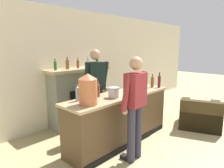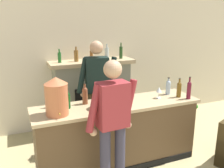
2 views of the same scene
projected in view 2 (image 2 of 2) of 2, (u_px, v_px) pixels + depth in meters
The scene contains 17 objects.
wall_back_panel at pixel (79, 58), 4.90m from camera, with size 12.00×0.07×2.75m.
bar_counter at pixel (118, 134), 3.70m from camera, with size 2.43×0.64×0.97m.
fireplace_stone at pixel (92, 94), 4.91m from camera, with size 1.61×0.52×1.67m.
potted_plant_corner at pixel (188, 105), 5.49m from camera, with size 0.42×0.44×0.64m.
person_customer at pixel (112, 124), 2.93m from camera, with size 0.66×0.32×1.72m.
person_bartender at pixel (97, 91), 4.02m from camera, with size 0.65×0.35×1.81m.
copper_dispenser at pixel (56, 96), 3.10m from camera, with size 0.29×0.33×0.49m.
ice_bucket_steel at pixel (101, 102), 3.37m from camera, with size 0.20×0.20×0.19m.
wine_bottle_rose_blush at pixel (54, 98), 3.40m from camera, with size 0.07×0.07×0.31m.
wine_bottle_chardonnay_pale at pixel (85, 95), 3.52m from camera, with size 0.08×0.08×0.30m.
wine_bottle_port_short at pixel (168, 87), 3.96m from camera, with size 0.08×0.08×0.28m.
wine_bottle_merlot_tall at pixel (189, 89), 3.74m from camera, with size 0.06×0.06×0.34m.
wine_bottle_riesling_slim at pixel (67, 99), 3.36m from camera, with size 0.08×0.08×0.28m.
wine_bottle_cabernet_heavy at pixel (179, 89), 3.82m from camera, with size 0.07×0.07×0.30m.
wine_glass_mid_counter at pixel (159, 90), 3.77m from camera, with size 0.09×0.09×0.17m.
wine_glass_near_bucket at pixel (113, 96), 3.50m from camera, with size 0.07×0.07×0.17m.
wine_glass_back_row at pixel (131, 93), 3.67m from camera, with size 0.08×0.08×0.16m.
Camera 2 is at (-1.23, -0.12, 2.19)m, focal length 40.00 mm.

